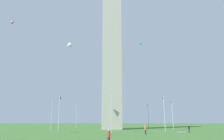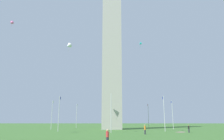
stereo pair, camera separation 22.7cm
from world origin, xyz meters
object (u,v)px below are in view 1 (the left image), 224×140
(obelisk_monument, at_px, (112,43))
(person_black_shirt, at_px, (189,129))
(flagpole_e, at_px, (52,113))
(flagpole_s, at_px, (111,111))
(kite_white_delta, at_px, (69,46))
(person_orange_shirt, at_px, (145,130))
(kite_cyan_delta, at_px, (140,44))
(flagpole_n, at_px, (112,115))
(flagpole_ne, at_px, (76,114))
(kite_pink_delta, at_px, (12,22))
(picnic_blanket_near_first_person, at_px, (181,132))
(flagpole_nw, at_px, (148,114))
(flagpole_w, at_px, (172,113))
(flagpole_se, at_px, (59,112))
(person_red_shirt, at_px, (109,137))
(flagpole_sw, at_px, (164,112))

(obelisk_monument, relative_size, person_black_shirt, 32.95)
(flagpole_e, xyz_separation_m, flagpole_s, (-17.58, -17.58, 0.00))
(kite_white_delta, bearing_deg, person_orange_shirt, -118.55)
(person_orange_shirt, height_order, kite_cyan_delta, kite_cyan_delta)
(flagpole_n, relative_size, flagpole_ne, 1.00)
(kite_pink_delta, height_order, picnic_blanket_near_first_person, kite_pink_delta)
(kite_white_delta, bearing_deg, flagpole_ne, 3.97)
(flagpole_nw, bearing_deg, flagpole_w, -157.50)
(flagpole_nw, xyz_separation_m, kite_white_delta, (-26.23, 23.04, 15.98))
(person_black_shirt, xyz_separation_m, kite_cyan_delta, (9.66, 8.45, 22.35))
(flagpole_se, xyz_separation_m, kite_cyan_delta, (4.84, -20.32, 18.63))
(flagpole_se, relative_size, person_orange_shirt, 4.75)
(flagpole_ne, height_order, flagpole_s, same)
(flagpole_s, height_order, kite_cyan_delta, kite_cyan_delta)
(obelisk_monument, xyz_separation_m, person_red_shirt, (-41.14, 0.02, -25.41))
(flagpole_sw, bearing_deg, flagpole_n, 22.50)
(kite_cyan_delta, bearing_deg, flagpole_e, 73.40)
(flagpole_n, height_order, kite_white_delta, kite_white_delta)
(person_orange_shirt, bearing_deg, kite_cyan_delta, 5.57)
(flagpole_ne, height_order, flagpole_w, same)
(kite_pink_delta, bearing_deg, flagpole_ne, -27.29)
(kite_cyan_delta, bearing_deg, kite_white_delta, 108.54)
(flagpole_n, height_order, picnic_blanket_near_first_person, flagpole_n)
(flagpole_e, relative_size, flagpole_w, 1.00)
(flagpole_ne, xyz_separation_m, flagpole_s, (-30.01, -12.43, 0.00))
(flagpole_sw, bearing_deg, obelisk_monument, 45.13)
(kite_pink_delta, bearing_deg, flagpole_sw, -88.99)
(obelisk_monument, xyz_separation_m, picnic_blanket_near_first_person, (-14.82, -15.31, -26.20))
(flagpole_s, relative_size, kite_pink_delta, 5.07)
(flagpole_sw, height_order, picnic_blanket_near_first_person, flagpole_sw)
(flagpole_s, height_order, flagpole_w, same)
(person_black_shirt, relative_size, kite_cyan_delta, 0.95)
(flagpole_se, xyz_separation_m, person_red_shirt, (-28.77, -12.41, -3.72))
(flagpole_sw, distance_m, kite_white_delta, 28.08)
(person_orange_shirt, bearing_deg, flagpole_n, 20.13)
(flagpole_w, distance_m, person_black_shirt, 17.70)
(flagpole_nw, height_order, kite_cyan_delta, kite_cyan_delta)
(kite_pink_delta, bearing_deg, flagpole_s, -99.92)
(flagpole_ne, height_order, person_black_shirt, flagpole_ne)
(obelisk_monument, height_order, flagpole_e, obelisk_monument)
(kite_pink_delta, bearing_deg, flagpole_se, -87.07)
(flagpole_sw, bearing_deg, person_red_shirt, 156.60)
(person_red_shirt, bearing_deg, kite_cyan_delta, -43.57)
(flagpole_e, height_order, person_black_shirt, flagpole_e)
(kite_white_delta, bearing_deg, flagpole_w, -63.92)
(flagpole_se, xyz_separation_m, kite_pink_delta, (-0.67, 13.17, 22.63))
(flagpole_nw, height_order, picnic_blanket_near_first_person, flagpole_nw)
(person_black_shirt, bearing_deg, picnic_blanket_near_first_person, -21.88)
(flagpole_w, height_order, picnic_blanket_near_first_person, flagpole_w)
(flagpole_n, height_order, person_black_shirt, flagpole_n)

